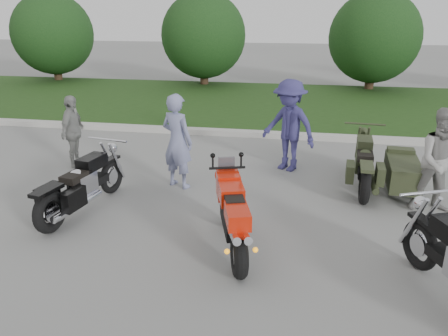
% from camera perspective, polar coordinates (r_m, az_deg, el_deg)
% --- Properties ---
extents(ground, '(80.00, 80.00, 0.00)m').
position_cam_1_polar(ground, '(6.49, -2.56, -10.42)').
color(ground, gray).
rests_on(ground, ground).
extents(curb, '(60.00, 0.30, 0.15)m').
position_cam_1_polar(curb, '(11.96, 3.69, 4.48)').
color(curb, '#BBB8B0').
rests_on(curb, ground).
extents(grass_strip, '(60.00, 8.00, 0.14)m').
position_cam_1_polar(grass_strip, '(15.98, 5.43, 8.42)').
color(grass_strip, '#2C511B').
rests_on(grass_strip, ground).
extents(tree_far_left, '(3.60, 3.60, 4.00)m').
position_cam_1_polar(tree_far_left, '(22.07, -21.46, 15.99)').
color(tree_far_left, '#3F2B1C').
rests_on(tree_far_left, ground).
extents(tree_mid_left, '(3.60, 3.60, 4.00)m').
position_cam_1_polar(tree_mid_left, '(19.45, -2.68, 16.90)').
color(tree_mid_left, '#3F2B1C').
rests_on(tree_mid_left, ground).
extents(tree_mid_right, '(3.60, 3.60, 4.00)m').
position_cam_1_polar(tree_mid_right, '(19.17, 19.05, 15.83)').
color(tree_mid_right, '#3F2B1C').
rests_on(tree_mid_right, ground).
extents(sportbike_red, '(0.77, 2.00, 0.97)m').
position_cam_1_polar(sportbike_red, '(6.18, 1.16, -6.07)').
color(sportbike_red, black).
rests_on(sportbike_red, ground).
extents(cruiser_left, '(0.57, 2.31, 0.89)m').
position_cam_1_polar(cruiser_left, '(7.74, -18.33, -2.49)').
color(cruiser_left, black).
rests_on(cruiser_left, ground).
extents(cruiser_sidecar, '(1.22, 2.34, 0.90)m').
position_cam_1_polar(cruiser_sidecar, '(8.82, 20.43, -0.22)').
color(cruiser_sidecar, black).
rests_on(cruiser_sidecar, ground).
extents(person_stripe, '(0.79, 0.67, 1.83)m').
position_cam_1_polar(person_stripe, '(8.37, -6.11, 3.49)').
color(person_stripe, '#7C81A9').
rests_on(person_stripe, ground).
extents(person_grey, '(0.92, 0.75, 1.80)m').
position_cam_1_polar(person_grey, '(8.13, 26.58, 0.78)').
color(person_grey, '#969591').
rests_on(person_grey, ground).
extents(person_denim, '(1.45, 1.26, 1.94)m').
position_cam_1_polar(person_denim, '(9.32, 8.48, 5.48)').
color(person_denim, navy).
rests_on(person_denim, ground).
extents(person_back, '(0.43, 0.94, 1.57)m').
position_cam_1_polar(person_back, '(10.02, -19.11, 4.51)').
color(person_back, gray).
rests_on(person_back, ground).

